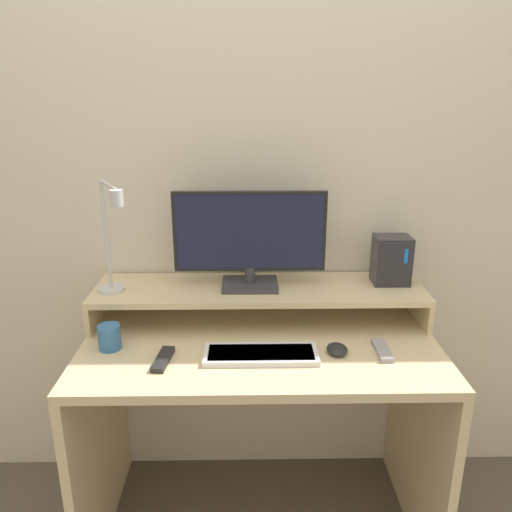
{
  "coord_description": "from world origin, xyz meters",
  "views": [
    {
      "loc": [
        -0.04,
        -1.19,
        1.56
      ],
      "look_at": [
        -0.01,
        0.35,
        1.06
      ],
      "focal_mm": 35.0,
      "sensor_mm": 36.0,
      "label": 1
    }
  ],
  "objects_px": {
    "desk_lamp": "(111,244)",
    "mouse": "(337,349)",
    "mug": "(110,337)",
    "router_dock": "(391,260)",
    "monitor": "(250,238)",
    "remote_secondary": "(382,350)",
    "keyboard": "(263,354)",
    "remote_control": "(163,359)"
  },
  "relations": [
    {
      "from": "desk_lamp",
      "to": "mug",
      "type": "distance_m",
      "value": 0.31
    },
    {
      "from": "remote_control",
      "to": "desk_lamp",
      "type": "bearing_deg",
      "value": 130.41
    },
    {
      "from": "remote_secondary",
      "to": "router_dock",
      "type": "bearing_deg",
      "value": 72.39
    },
    {
      "from": "mouse",
      "to": "remote_control",
      "type": "xyz_separation_m",
      "value": [
        -0.55,
        -0.05,
        -0.01
      ]
    },
    {
      "from": "desk_lamp",
      "to": "mug",
      "type": "height_order",
      "value": "desk_lamp"
    },
    {
      "from": "monitor",
      "to": "remote_control",
      "type": "bearing_deg",
      "value": -131.4
    },
    {
      "from": "mouse",
      "to": "remote_secondary",
      "type": "height_order",
      "value": "mouse"
    },
    {
      "from": "remote_control",
      "to": "keyboard",
      "type": "bearing_deg",
      "value": 4.14
    },
    {
      "from": "mug",
      "to": "desk_lamp",
      "type": "bearing_deg",
      "value": 91.6
    },
    {
      "from": "keyboard",
      "to": "remote_secondary",
      "type": "relative_size",
      "value": 2.61
    },
    {
      "from": "remote_secondary",
      "to": "remote_control",
      "type": "bearing_deg",
      "value": -176.23
    },
    {
      "from": "monitor",
      "to": "mouse",
      "type": "distance_m",
      "value": 0.48
    },
    {
      "from": "router_dock",
      "to": "desk_lamp",
      "type": "bearing_deg",
      "value": -173.18
    },
    {
      "from": "monitor",
      "to": "desk_lamp",
      "type": "xyz_separation_m",
      "value": [
        -0.46,
        -0.09,
        0.01
      ]
    },
    {
      "from": "mug",
      "to": "remote_secondary",
      "type": "bearing_deg",
      "value": -2.67
    },
    {
      "from": "keyboard",
      "to": "mouse",
      "type": "distance_m",
      "value": 0.24
    },
    {
      "from": "monitor",
      "to": "mug",
      "type": "relative_size",
      "value": 6.56
    },
    {
      "from": "monitor",
      "to": "keyboard",
      "type": "xyz_separation_m",
      "value": [
        0.04,
        -0.29,
        -0.3
      ]
    },
    {
      "from": "desk_lamp",
      "to": "mouse",
      "type": "height_order",
      "value": "desk_lamp"
    },
    {
      "from": "monitor",
      "to": "router_dock",
      "type": "bearing_deg",
      "value": 3.33
    },
    {
      "from": "remote_control",
      "to": "remote_secondary",
      "type": "relative_size",
      "value": 1.06
    },
    {
      "from": "monitor",
      "to": "remote_secondary",
      "type": "bearing_deg",
      "value": -31.82
    },
    {
      "from": "mug",
      "to": "remote_control",
      "type": "bearing_deg",
      "value": -25.14
    },
    {
      "from": "desk_lamp",
      "to": "remote_control",
      "type": "xyz_separation_m",
      "value": [
        0.19,
        -0.22,
        -0.31
      ]
    },
    {
      "from": "desk_lamp",
      "to": "remote_control",
      "type": "relative_size",
      "value": 2.71
    },
    {
      "from": "mouse",
      "to": "keyboard",
      "type": "bearing_deg",
      "value": -174.57
    },
    {
      "from": "remote_secondary",
      "to": "mug",
      "type": "bearing_deg",
      "value": 177.33
    },
    {
      "from": "desk_lamp",
      "to": "remote_secondary",
      "type": "distance_m",
      "value": 0.95
    },
    {
      "from": "remote_secondary",
      "to": "mug",
      "type": "relative_size",
      "value": 1.69
    },
    {
      "from": "desk_lamp",
      "to": "remote_control",
      "type": "distance_m",
      "value": 0.42
    },
    {
      "from": "desk_lamp",
      "to": "router_dock",
      "type": "bearing_deg",
      "value": 6.82
    },
    {
      "from": "remote_secondary",
      "to": "desk_lamp",
      "type": "bearing_deg",
      "value": 168.75
    },
    {
      "from": "remote_control",
      "to": "mug",
      "type": "height_order",
      "value": "mug"
    },
    {
      "from": "router_dock",
      "to": "mouse",
      "type": "xyz_separation_m",
      "value": [
        -0.24,
        -0.29,
        -0.2
      ]
    },
    {
      "from": "keyboard",
      "to": "mouse",
      "type": "relative_size",
      "value": 4.42
    },
    {
      "from": "keyboard",
      "to": "mug",
      "type": "distance_m",
      "value": 0.5
    },
    {
      "from": "remote_secondary",
      "to": "mug",
      "type": "height_order",
      "value": "mug"
    },
    {
      "from": "keyboard",
      "to": "mug",
      "type": "relative_size",
      "value": 4.41
    },
    {
      "from": "keyboard",
      "to": "mouse",
      "type": "xyz_separation_m",
      "value": [
        0.24,
        0.02,
        0.0
      ]
    },
    {
      "from": "monitor",
      "to": "router_dock",
      "type": "xyz_separation_m",
      "value": [
        0.52,
        0.03,
        -0.09
      ]
    },
    {
      "from": "keyboard",
      "to": "mug",
      "type": "xyz_separation_m",
      "value": [
        -0.5,
        0.06,
        0.03
      ]
    },
    {
      "from": "monitor",
      "to": "mouse",
      "type": "bearing_deg",
      "value": -43.5
    }
  ]
}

